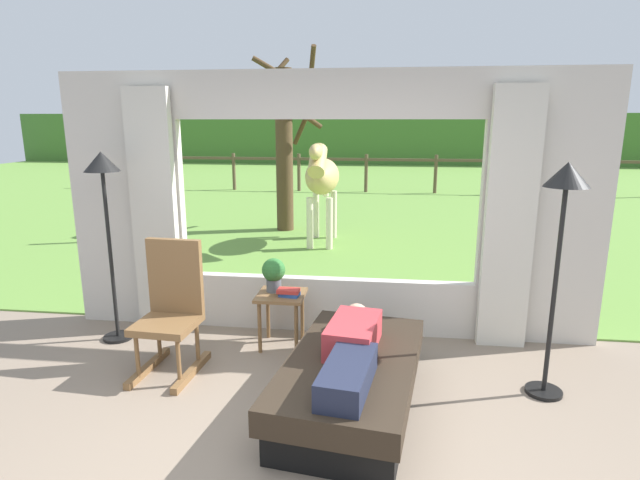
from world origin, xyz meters
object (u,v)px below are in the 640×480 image
(potted_plant, at_px, (274,273))
(floor_lamp_left, at_px, (104,190))
(recliner_sofa, at_px, (352,382))
(floor_lamp_right, at_px, (563,210))
(horse, at_px, (322,178))
(reclining_person, at_px, (352,347))
(book_stack, at_px, (289,292))
(pasture_tree, at_px, (286,143))
(rocking_chair, at_px, (171,308))
(side_table, at_px, (281,303))

(potted_plant, height_order, floor_lamp_left, floor_lamp_left)
(recliner_sofa, bearing_deg, floor_lamp_right, 23.81)
(recliner_sofa, bearing_deg, horse, 107.47)
(reclining_person, bearing_deg, horse, 107.37)
(book_stack, height_order, floor_lamp_left, floor_lamp_left)
(reclining_person, relative_size, horse, 0.79)
(potted_plant, relative_size, horse, 0.18)
(book_stack, distance_m, floor_lamp_right, 2.37)
(horse, bearing_deg, reclining_person, 98.54)
(horse, bearing_deg, floor_lamp_left, 68.80)
(floor_lamp_left, distance_m, floor_lamp_right, 3.88)
(horse, xyz_separation_m, pasture_tree, (-0.82, 1.09, 0.52))
(floor_lamp_right, bearing_deg, book_stack, 165.85)
(rocking_chair, xyz_separation_m, side_table, (0.83, 0.55, -0.12))
(side_table, xyz_separation_m, book_stack, (0.09, -0.06, 0.13))
(potted_plant, distance_m, floor_lamp_left, 1.73)
(pasture_tree, bearing_deg, recliner_sofa, -74.84)
(rocking_chair, relative_size, floor_lamp_left, 0.62)
(reclining_person, bearing_deg, floor_lamp_right, 25.57)
(potted_plant, distance_m, floor_lamp_right, 2.50)
(reclining_person, relative_size, potted_plant, 4.49)
(book_stack, distance_m, floor_lamp_left, 1.94)
(book_stack, distance_m, horse, 4.14)
(potted_plant, height_order, pasture_tree, pasture_tree)
(reclining_person, relative_size, floor_lamp_left, 0.79)
(side_table, height_order, floor_lamp_left, floor_lamp_left)
(recliner_sofa, distance_m, side_table, 1.27)
(potted_plant, height_order, book_stack, potted_plant)
(book_stack, bearing_deg, rocking_chair, -151.69)
(rocking_chair, height_order, floor_lamp_right, floor_lamp_right)
(floor_lamp_left, relative_size, floor_lamp_right, 1.01)
(recliner_sofa, distance_m, book_stack, 1.20)
(book_stack, height_order, pasture_tree, pasture_tree)
(recliner_sofa, height_order, pasture_tree, pasture_tree)
(recliner_sofa, height_order, side_table, side_table)
(book_stack, xyz_separation_m, floor_lamp_right, (2.13, -0.54, 0.90))
(potted_plant, bearing_deg, floor_lamp_left, -176.16)
(rocking_chair, distance_m, side_table, 1.00)
(reclining_person, height_order, side_table, reclining_person)
(potted_plant, distance_m, horse, 4.00)
(floor_lamp_right, bearing_deg, horse, 116.75)
(recliner_sofa, xyz_separation_m, horse, (-0.85, 5.05, 0.94))
(recliner_sofa, height_order, potted_plant, potted_plant)
(rocking_chair, xyz_separation_m, potted_plant, (0.75, 0.61, 0.16))
(reclining_person, xyz_separation_m, potted_plant, (-0.81, 1.13, 0.18))
(book_stack, xyz_separation_m, floor_lamp_left, (-1.71, 0.01, 0.91))
(rocking_chair, xyz_separation_m, horse, (0.71, 4.59, 0.61))
(rocking_chair, height_order, side_table, rocking_chair)
(rocking_chair, distance_m, book_stack, 1.04)
(reclining_person, bearing_deg, floor_lamp_left, 164.48)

